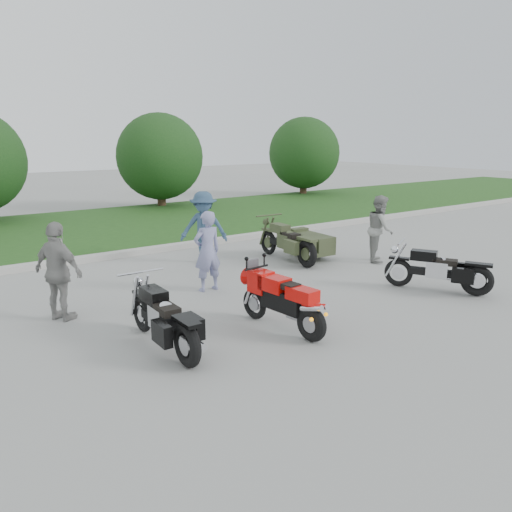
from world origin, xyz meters
TOP-DOWN VIEW (x-y plane):
  - ground at (0.00, 0.00)m, footprint 80.00×80.00m
  - curb at (0.00, 6.00)m, footprint 60.00×0.30m
  - grass_strip at (0.00, 10.15)m, footprint 60.00×8.00m
  - tree_mid_right at (4.00, 13.50)m, footprint 3.60×3.60m
  - tree_far_right at (12.00, 13.50)m, footprint 3.60×3.60m
  - sportbike_red at (-0.41, -0.33)m, footprint 0.43×1.84m
  - cruiser_left at (-2.26, 0.07)m, footprint 0.36×2.16m
  - cruiser_right at (3.43, -0.56)m, footprint 1.11×1.90m
  - cruiser_sidecar at (2.93, 3.09)m, footprint 1.18×2.29m
  - person_stripe at (-0.31, 2.22)m, footprint 0.59×0.39m
  - person_grey at (4.39, 1.87)m, footprint 1.00×1.00m
  - person_denim at (0.74, 4.19)m, footprint 1.30×1.21m
  - person_back at (-3.16, 2.21)m, footprint 0.84×1.06m

SIDE VIEW (x-z plane):
  - ground at x=0.00m, z-range 0.00..0.00m
  - grass_strip at x=0.00m, z-range 0.00..0.14m
  - curb at x=0.00m, z-range 0.00..0.15m
  - cruiser_right at x=3.43m, z-range 0.01..0.81m
  - cruiser_sidecar at x=2.93m, z-range -0.03..0.85m
  - cruiser_left at x=-2.26m, z-range 0.01..0.84m
  - sportbike_red at x=-0.41m, z-range 0.08..0.95m
  - person_stripe at x=-0.31m, z-range 0.00..1.62m
  - person_grey at x=4.39m, z-range 0.00..1.64m
  - person_back at x=-3.16m, z-range 0.00..1.68m
  - person_denim at x=0.74m, z-range 0.00..1.76m
  - tree_mid_right at x=4.00m, z-range 0.19..4.19m
  - tree_far_right at x=12.00m, z-range 0.19..4.19m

